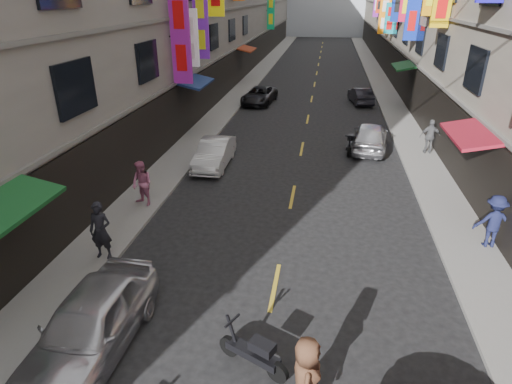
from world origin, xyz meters
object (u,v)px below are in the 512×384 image
(pedestrian_lfar, at_px, (142,184))
(pedestrian_crossing, at_px, (306,378))
(car_left_near, at_px, (91,324))
(pedestrian_lnear, at_px, (101,231))
(car_right_mid, at_px, (370,136))
(car_right_far, at_px, (361,96))
(pedestrian_rfar, at_px, (430,136))
(scooter_crossing, at_px, (254,353))
(car_left_far, at_px, (259,95))
(pedestrian_rnear, at_px, (494,221))
(scooter_far_right, at_px, (350,144))
(car_left_mid, at_px, (214,153))

(pedestrian_lfar, height_order, pedestrian_crossing, pedestrian_lfar)
(car_left_near, height_order, pedestrian_lnear, pedestrian_lnear)
(car_right_mid, height_order, pedestrian_lnear, pedestrian_lnear)
(car_right_far, bearing_deg, pedestrian_lfar, 54.05)
(pedestrian_rfar, relative_size, pedestrian_crossing, 0.94)
(pedestrian_lfar, bearing_deg, pedestrian_lnear, -61.07)
(scooter_crossing, distance_m, pedestrian_rfar, 16.39)
(scooter_crossing, bearing_deg, pedestrian_rfar, 2.08)
(car_left_far, bearing_deg, car_right_far, 15.70)
(pedestrian_lnear, bearing_deg, pedestrian_rfar, 42.82)
(pedestrian_rnear, bearing_deg, scooter_crossing, 37.62)
(pedestrian_rfar, bearing_deg, scooter_crossing, 64.99)
(car_right_mid, xyz_separation_m, pedestrian_rfar, (2.91, -0.38, 0.26))
(scooter_far_right, distance_m, car_left_near, 16.19)
(scooter_far_right, relative_size, car_left_far, 0.41)
(scooter_far_right, height_order, car_left_mid, car_left_mid)
(pedestrian_lfar, distance_m, pedestrian_rfar, 14.42)
(pedestrian_rnear, bearing_deg, scooter_far_right, -69.37)
(pedestrian_lnear, bearing_deg, car_right_mid, 51.72)
(car_left_far, relative_size, pedestrian_lfar, 2.47)
(scooter_far_right, bearing_deg, car_right_mid, -143.78)
(car_left_far, relative_size, car_right_mid, 1.00)
(car_left_far, bearing_deg, car_left_near, -83.60)
(scooter_far_right, relative_size, pedestrian_crossing, 0.96)
(scooter_far_right, bearing_deg, car_left_mid, 31.81)
(car_left_far, relative_size, pedestrian_crossing, 2.33)
(pedestrian_lnear, bearing_deg, car_left_near, -67.88)
(car_left_near, relative_size, car_right_far, 1.25)
(car_right_far, xyz_separation_m, pedestrian_lnear, (-9.06, -22.57, 0.46))
(car_right_mid, bearing_deg, scooter_far_right, 36.50)
(car_left_mid, xyz_separation_m, pedestrian_rfar, (10.43, 3.22, 0.36))
(car_left_far, distance_m, pedestrian_rfar, 14.19)
(car_left_far, distance_m, pedestrian_lfar, 17.81)
(car_right_far, relative_size, pedestrian_rnear, 2.01)
(car_right_mid, distance_m, car_right_far, 10.62)
(scooter_crossing, bearing_deg, pedestrian_crossing, -103.44)
(car_left_mid, distance_m, pedestrian_rfar, 10.92)
(car_left_near, distance_m, pedestrian_lfar, 7.36)
(pedestrian_lfar, height_order, pedestrian_rfar, pedestrian_lfar)
(pedestrian_lfar, bearing_deg, scooter_crossing, -26.53)
(car_left_near, relative_size, car_left_far, 1.03)
(scooter_crossing, bearing_deg, car_right_mid, 12.35)
(pedestrian_lnear, distance_m, pedestrian_rnear, 12.28)
(car_left_far, distance_m, car_right_far, 7.60)
(car_left_near, xyz_separation_m, car_right_mid, (7.38, 15.47, -0.03))
(car_left_mid, bearing_deg, car_right_mid, 25.25)
(car_left_mid, height_order, pedestrian_lfar, pedestrian_lfar)
(scooter_far_right, height_order, car_right_mid, car_right_mid)
(car_right_mid, bearing_deg, car_left_near, 71.61)
(scooter_far_right, distance_m, car_left_far, 11.82)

